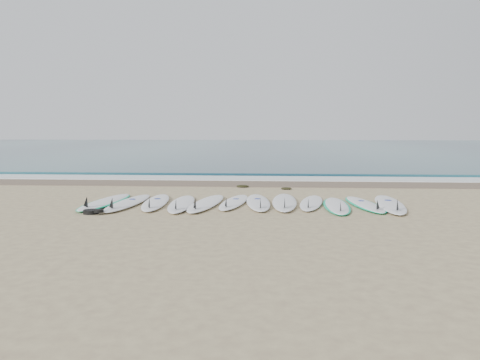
# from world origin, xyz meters

# --- Properties ---
(ground) EXTENTS (120.00, 120.00, 0.00)m
(ground) POSITION_xyz_m (0.00, 0.00, 0.00)
(ground) COLOR tan
(ocean) EXTENTS (120.00, 55.00, 0.03)m
(ocean) POSITION_xyz_m (0.00, 32.50, 0.01)
(ocean) COLOR #1E4C5A
(ocean) RESTS_ON ground
(wet_sand_band) EXTENTS (120.00, 1.80, 0.01)m
(wet_sand_band) POSITION_xyz_m (0.00, 4.10, 0.01)
(wet_sand_band) COLOR brown
(wet_sand_band) RESTS_ON ground
(foam_band) EXTENTS (120.00, 1.40, 0.04)m
(foam_band) POSITION_xyz_m (0.00, 5.50, 0.02)
(foam_band) COLOR silver
(foam_band) RESTS_ON ground
(wave_crest) EXTENTS (120.00, 1.00, 0.10)m
(wave_crest) POSITION_xyz_m (0.00, 7.00, 0.05)
(wave_crest) COLOR #1E4C5A
(wave_crest) RESTS_ON ground
(surfboard_0) EXTENTS (0.82, 2.66, 0.33)m
(surfboard_0) POSITION_xyz_m (-3.28, -0.10, 0.05)
(surfboard_0) COLOR white
(surfboard_0) RESTS_ON ground
(surfboard_1) EXTENTS (0.70, 2.65, 0.34)m
(surfboard_1) POSITION_xyz_m (-2.70, -0.23, 0.06)
(surfboard_1) COLOR white
(surfboard_1) RESTS_ON ground
(surfboard_2) EXTENTS (0.78, 2.59, 0.33)m
(surfboard_2) POSITION_xyz_m (-2.08, -0.10, 0.06)
(surfboard_2) COLOR white
(surfboard_2) RESTS_ON ground
(surfboard_3) EXTENTS (0.69, 2.57, 0.33)m
(surfboard_3) POSITION_xyz_m (-1.44, -0.28, 0.06)
(surfboard_3) COLOR white
(surfboard_3) RESTS_ON ground
(surfboard_4) EXTENTS (0.83, 2.68, 0.34)m
(surfboard_4) POSITION_xyz_m (-0.90, -0.18, 0.06)
(surfboard_4) COLOR white
(surfboard_4) RESTS_ON ground
(surfboard_5) EXTENTS (0.77, 2.43, 0.31)m
(surfboard_5) POSITION_xyz_m (-0.29, 0.06, 0.05)
(surfboard_5) COLOR white
(surfboard_5) RESTS_ON ground
(surfboard_6) EXTENTS (0.74, 2.59, 0.33)m
(surfboard_6) POSITION_xyz_m (0.28, 0.05, 0.06)
(surfboard_6) COLOR white
(surfboard_6) RESTS_ON ground
(surfboard_7) EXTENTS (0.63, 2.71, 0.35)m
(surfboard_7) POSITION_xyz_m (0.89, 0.11, 0.06)
(surfboard_7) COLOR white
(surfboard_7) RESTS_ON ground
(surfboard_8) EXTENTS (0.86, 2.39, 0.30)m
(surfboard_8) POSITION_xyz_m (1.50, 0.09, 0.05)
(surfboard_8) COLOR white
(surfboard_8) RESTS_ON ground
(surfboard_9) EXTENTS (0.68, 2.39, 0.30)m
(surfboard_9) POSITION_xyz_m (2.03, -0.24, 0.04)
(surfboard_9) COLOR white
(surfboard_9) RESTS_ON ground
(surfboard_10) EXTENTS (0.85, 2.42, 0.30)m
(surfboard_10) POSITION_xyz_m (2.69, 0.00, 0.04)
(surfboard_10) COLOR white
(surfboard_10) RESTS_ON ground
(surfboard_11) EXTENTS (0.85, 2.82, 0.35)m
(surfboard_11) POSITION_xyz_m (3.24, -0.05, 0.06)
(surfboard_11) COLOR white
(surfboard_11) RESTS_ON ground
(seaweed_near) EXTENTS (0.37, 0.29, 0.07)m
(seaweed_near) POSITION_xyz_m (-0.27, 3.19, 0.04)
(seaweed_near) COLOR black
(seaweed_near) RESTS_ON ground
(seaweed_far) EXTENTS (0.31, 0.24, 0.06)m
(seaweed_far) POSITION_xyz_m (1.01, 2.79, 0.03)
(seaweed_far) COLOR black
(seaweed_far) RESTS_ON ground
(leash_coil) EXTENTS (0.46, 0.36, 0.11)m
(leash_coil) POSITION_xyz_m (-3.07, -1.36, 0.05)
(leash_coil) COLOR black
(leash_coil) RESTS_ON ground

